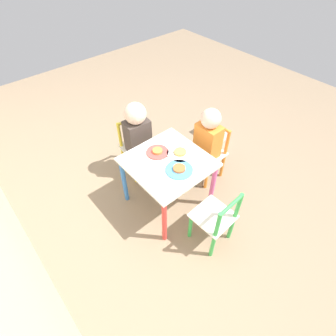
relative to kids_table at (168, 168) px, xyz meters
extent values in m
plane|color=#8C755B|center=(0.00, 0.00, -0.40)|extent=(6.00, 6.00, 0.00)
cube|color=silver|center=(0.00, 0.00, 0.07)|extent=(0.57, 0.57, 0.02)
cylinder|color=#E5599E|center=(-0.25, -0.25, -0.17)|extent=(0.04, 0.04, 0.46)
cylinder|color=teal|center=(0.25, -0.25, -0.17)|extent=(0.04, 0.04, 0.46)
cylinder|color=#DB3D38|center=(-0.25, 0.25, -0.17)|extent=(0.04, 0.04, 0.46)
cylinder|color=#387AD1|center=(0.25, 0.25, -0.17)|extent=(0.04, 0.04, 0.46)
cube|color=silver|center=(0.46, -0.04, -0.13)|extent=(0.28, 0.28, 0.02)
cylinder|color=yellow|center=(0.36, 0.07, -0.27)|extent=(0.03, 0.03, 0.27)
cylinder|color=yellow|center=(0.34, -0.14, -0.27)|extent=(0.03, 0.03, 0.27)
cylinder|color=yellow|center=(0.57, 0.05, -0.27)|extent=(0.03, 0.03, 0.27)
cylinder|color=yellow|center=(0.55, -0.16, -0.27)|extent=(0.03, 0.03, 0.27)
cylinder|color=yellow|center=(0.57, 0.05, -0.01)|extent=(0.03, 0.03, 0.25)
cylinder|color=yellow|center=(0.55, -0.16, -0.01)|extent=(0.03, 0.03, 0.25)
cylinder|color=yellow|center=(0.56, -0.05, 0.11)|extent=(0.04, 0.21, 0.02)
cube|color=silver|center=(0.01, -0.46, -0.13)|extent=(0.26, 0.26, 0.02)
cylinder|color=orange|center=(0.11, -0.35, -0.27)|extent=(0.03, 0.03, 0.27)
cylinder|color=orange|center=(-0.10, -0.35, -0.27)|extent=(0.03, 0.03, 0.27)
cylinder|color=orange|center=(0.12, -0.56, -0.27)|extent=(0.03, 0.03, 0.27)
cylinder|color=orange|center=(-0.10, -0.57, -0.27)|extent=(0.03, 0.03, 0.27)
cylinder|color=orange|center=(0.12, -0.56, -0.01)|extent=(0.03, 0.03, 0.25)
cylinder|color=orange|center=(-0.10, -0.57, -0.01)|extent=(0.03, 0.03, 0.25)
cylinder|color=orange|center=(0.01, -0.56, 0.11)|extent=(0.21, 0.03, 0.02)
cube|color=silver|center=(-0.46, -0.02, -0.13)|extent=(0.27, 0.27, 0.02)
cylinder|color=green|center=(-0.35, -0.12, -0.27)|extent=(0.03, 0.03, 0.27)
cylinder|color=green|center=(-0.36, 0.09, -0.27)|extent=(0.03, 0.03, 0.27)
cylinder|color=green|center=(-0.56, -0.13, -0.27)|extent=(0.03, 0.03, 0.27)
cylinder|color=green|center=(-0.57, 0.08, -0.27)|extent=(0.03, 0.03, 0.27)
cylinder|color=green|center=(-0.56, -0.13, -0.01)|extent=(0.03, 0.03, 0.25)
cylinder|color=green|center=(-0.57, 0.08, -0.01)|extent=(0.03, 0.03, 0.25)
cylinder|color=green|center=(-0.56, -0.02, 0.11)|extent=(0.03, 0.21, 0.02)
cylinder|color=#38383D|center=(0.34, 0.02, -0.26)|extent=(0.07, 0.07, 0.28)
cylinder|color=#38383D|center=(0.33, -0.08, -0.26)|extent=(0.07, 0.07, 0.28)
cube|color=#423833|center=(0.44, -0.04, 0.02)|extent=(0.16, 0.21, 0.29)
sphere|color=beige|center=(0.44, -0.04, 0.24)|extent=(0.18, 0.18, 0.18)
cylinder|color=#7A6B5B|center=(0.06, -0.34, -0.26)|extent=(0.07, 0.07, 0.28)
cylinder|color=#7A6B5B|center=(-0.04, -0.34, -0.26)|extent=(0.07, 0.07, 0.28)
cube|color=orange|center=(0.01, -0.44, 0.03)|extent=(0.20, 0.14, 0.30)
sphere|color=beige|center=(0.01, -0.44, 0.24)|extent=(0.16, 0.16, 0.16)
cylinder|color=#E54C47|center=(0.12, 0.00, 0.08)|extent=(0.17, 0.17, 0.01)
cylinder|color=#D6843D|center=(0.12, 0.00, 0.09)|extent=(0.08, 0.08, 0.02)
cylinder|color=white|center=(0.00, -0.12, 0.08)|extent=(0.20, 0.20, 0.01)
cylinder|color=gold|center=(0.00, -0.12, 0.09)|extent=(0.09, 0.09, 0.02)
cylinder|color=#4C9EE0|center=(-0.12, 0.00, 0.08)|extent=(0.19, 0.19, 0.01)
cylinder|color=#CC6633|center=(-0.12, 0.00, 0.09)|extent=(0.09, 0.09, 0.02)
cube|color=silver|center=(0.36, -0.94, -0.35)|extent=(0.31, 0.18, 0.11)
camera|label=1|loc=(-1.02, 0.89, 1.41)|focal=28.00mm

